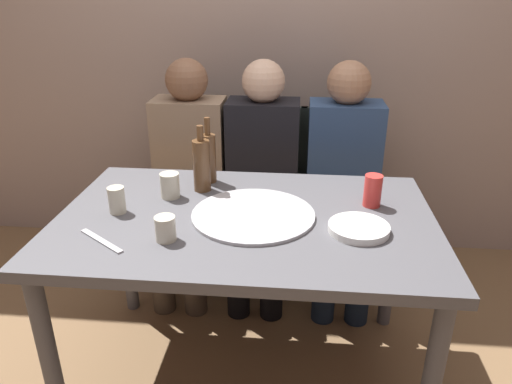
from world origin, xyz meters
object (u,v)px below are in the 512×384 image
guest_by_wall (344,173)px  chair_left (195,180)px  wine_bottle (202,165)px  tumbler_far (117,200)px  chair_middle (263,182)px  table_knife (101,241)px  guest_in_beanie (261,170)px  chair_right (340,185)px  wine_glass (170,185)px  beer_bottle (208,157)px  plate_stack (359,228)px  soda_can (373,191)px  guest_in_sweater (187,168)px  pizza_tray (253,214)px  tumbler_near (165,228)px  dining_table (246,236)px

guest_by_wall → chair_left: bearing=-10.9°
wine_bottle → tumbler_far: bearing=-139.0°
tumbler_far → chair_middle: (0.47, 0.85, -0.26)m
table_knife → guest_by_wall: 1.25m
guest_in_beanie → chair_right: bearing=-159.7°
wine_glass → chair_right: (0.72, 0.70, -0.26)m
beer_bottle → plate_stack: (0.58, -0.39, -0.10)m
soda_can → wine_bottle: bearing=172.7°
chair_middle → guest_in_sweater: 0.42m
beer_bottle → tumbler_far: size_ratio=2.80×
tumbler_far → soda_can: size_ratio=0.81×
beer_bottle → wine_glass: 0.22m
pizza_tray → tumbler_near: size_ratio=5.34×
table_knife → chair_middle: 1.17m
beer_bottle → chair_middle: (0.19, 0.52, -0.32)m
plate_stack → guest_in_beanie: size_ratio=0.18×
pizza_tray → chair_left: chair_left is taller
wine_glass → table_knife: wine_glass is taller
tumbler_near → tumbler_far: 0.29m
beer_bottle → guest_in_beanie: 0.46m
tumbler_far → chair_left: chair_left is taller
chair_left → wine_glass: bearing=95.3°
soda_can → guest_in_sweater: bearing=146.8°
wine_bottle → guest_in_beanie: bearing=67.0°
wine_bottle → table_knife: size_ratio=1.22×
wine_glass → chair_middle: size_ratio=0.11×
plate_stack → chair_right: size_ratio=0.23×
dining_table → soda_can: 0.50m
chair_right → guest_by_wall: (0.00, -0.15, 0.13)m
soda_can → chair_left: (-0.84, 0.70, -0.27)m
plate_stack → beer_bottle: bearing=146.1°
soda_can → table_knife: bearing=-158.2°
beer_bottle → table_knife: beer_bottle is taller
tumbler_far → guest_by_wall: bearing=38.5°
dining_table → table_knife: size_ratio=6.17×
pizza_tray → chair_right: chair_right is taller
chair_left → guest_in_beanie: size_ratio=0.77×
soda_can → guest_in_beanie: bearing=130.3°
pizza_tray → guest_in_beanie: bearing=92.6°
soda_can → table_knife: 0.98m
pizza_tray → table_knife: size_ratio=2.02×
guest_in_sweater → soda_can: bearing=146.8°
dining_table → tumbler_near: bearing=-140.1°
pizza_tray → wine_bottle: bearing=136.8°
wine_bottle → table_knife: bearing=-118.7°
wine_bottle → guest_by_wall: bearing=37.4°
tumbler_far → guest_by_wall: (0.88, 0.70, -0.13)m
beer_bottle → soda_can: bearing=-15.3°
plate_stack → chair_right: bearing=89.2°
pizza_tray → tumbler_far: bearing=-177.9°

